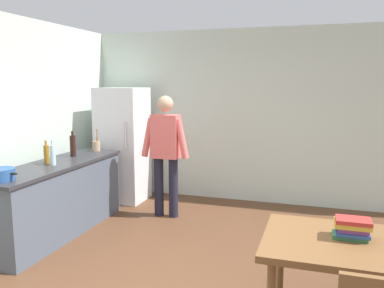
# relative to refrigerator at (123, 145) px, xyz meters

# --- Properties ---
(wall_back) EXTENTS (6.40, 0.12, 2.70)m
(wall_back) POSITION_rel_refrigerator_xyz_m (1.90, 0.60, 0.45)
(wall_back) COLOR silver
(wall_back) RESTS_ON ground_plane
(kitchen_counter) EXTENTS (0.64, 2.20, 0.90)m
(kitchen_counter) POSITION_rel_refrigerator_xyz_m (-0.10, -1.60, -0.45)
(kitchen_counter) COLOR #4C5666
(kitchen_counter) RESTS_ON ground_plane
(refrigerator) EXTENTS (0.70, 0.67, 1.80)m
(refrigerator) POSITION_rel_refrigerator_xyz_m (0.00, 0.00, 0.00)
(refrigerator) COLOR white
(refrigerator) RESTS_ON ground_plane
(person) EXTENTS (0.70, 0.22, 1.70)m
(person) POSITION_rel_refrigerator_xyz_m (0.95, -0.55, 0.08)
(person) COLOR #1E1E2D
(person) RESTS_ON ground_plane
(dining_table) EXTENTS (1.40, 0.90, 0.75)m
(dining_table) POSITION_rel_refrigerator_xyz_m (3.30, -2.70, -0.23)
(dining_table) COLOR brown
(dining_table) RESTS_ON ground_plane
(cooking_pot) EXTENTS (0.40, 0.28, 0.12)m
(cooking_pot) POSITION_rel_refrigerator_xyz_m (-0.07, -2.49, 0.06)
(cooking_pot) COLOR #285193
(cooking_pot) RESTS_ON kitchen_counter
(utensil_jar) EXTENTS (0.11, 0.11, 0.32)m
(utensil_jar) POSITION_rel_refrigerator_xyz_m (-0.09, -0.65, 0.08)
(utensil_jar) COLOR tan
(utensil_jar) RESTS_ON kitchen_counter
(bottle_wine_dark) EXTENTS (0.08, 0.08, 0.34)m
(bottle_wine_dark) POSITION_rel_refrigerator_xyz_m (-0.15, -1.13, 0.15)
(bottle_wine_dark) COLOR black
(bottle_wine_dark) RESTS_ON kitchen_counter
(bottle_water_clear) EXTENTS (0.07, 0.07, 0.30)m
(bottle_water_clear) POSITION_rel_refrigerator_xyz_m (-0.04, -1.69, 0.13)
(bottle_water_clear) COLOR silver
(bottle_water_clear) RESTS_ON kitchen_counter
(bottle_oil_amber) EXTENTS (0.06, 0.06, 0.28)m
(bottle_oil_amber) POSITION_rel_refrigerator_xyz_m (-0.20, -1.61, 0.12)
(bottle_oil_amber) COLOR #996619
(bottle_oil_amber) RESTS_ON kitchen_counter
(book_stack) EXTENTS (0.26, 0.19, 0.15)m
(book_stack) POSITION_rel_refrigerator_xyz_m (3.22, -2.64, -0.07)
(book_stack) COLOR #387A47
(book_stack) RESTS_ON dining_table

